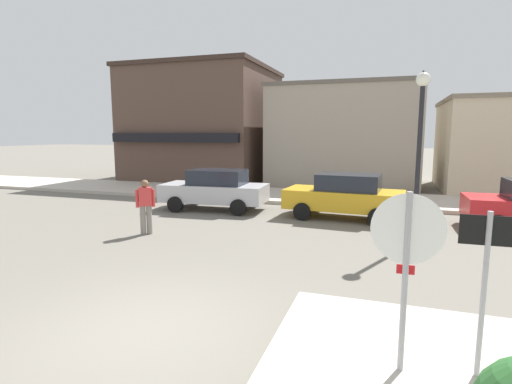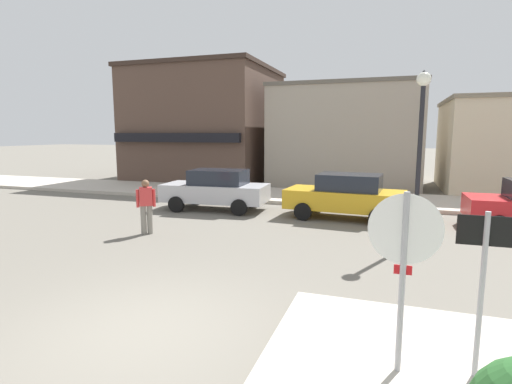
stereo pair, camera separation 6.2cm
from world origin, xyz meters
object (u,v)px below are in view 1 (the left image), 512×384
(parked_car_second, at_px, (345,195))
(pedestrian_crossing_near, at_px, (146,205))
(stop_sign, at_px, (406,259))
(parked_car_nearest, at_px, (215,189))
(one_way_sign, at_px, (485,278))
(lamp_post, at_px, (420,133))

(parked_car_second, height_order, pedestrian_crossing_near, pedestrian_crossing_near)
(stop_sign, relative_size, pedestrian_crossing_near, 1.43)
(pedestrian_crossing_near, bearing_deg, parked_car_nearest, 84.75)
(one_way_sign, relative_size, lamp_post, 0.46)
(stop_sign, height_order, one_way_sign, stop_sign)
(stop_sign, bearing_deg, parked_car_nearest, 125.35)
(parked_car_nearest, bearing_deg, parked_car_second, -0.32)
(one_way_sign, xyz_separation_m, pedestrian_crossing_near, (-7.76, 4.96, -0.46))
(one_way_sign, height_order, parked_car_nearest, one_way_sign)
(stop_sign, relative_size, parked_car_nearest, 0.56)
(stop_sign, distance_m, lamp_post, 6.76)
(parked_car_nearest, xyz_separation_m, pedestrian_crossing_near, (-0.38, -4.10, 0.06))
(one_way_sign, distance_m, lamp_post, 6.64)
(stop_sign, distance_m, pedestrian_crossing_near, 8.63)
(one_way_sign, height_order, pedestrian_crossing_near, one_way_sign)
(stop_sign, height_order, lamp_post, lamp_post)
(parked_car_second, xyz_separation_m, pedestrian_crossing_near, (-5.29, -4.07, 0.06))
(stop_sign, xyz_separation_m, parked_car_nearest, (-6.54, 9.22, -0.71))
(parked_car_nearest, bearing_deg, lamp_post, -20.49)
(parked_car_second, bearing_deg, one_way_sign, -74.72)
(one_way_sign, relative_size, pedestrian_crossing_near, 1.30)
(one_way_sign, bearing_deg, lamp_post, 93.03)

